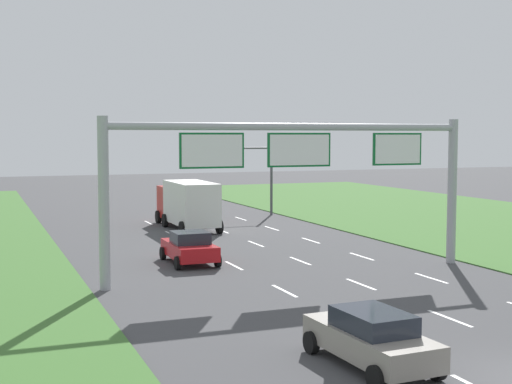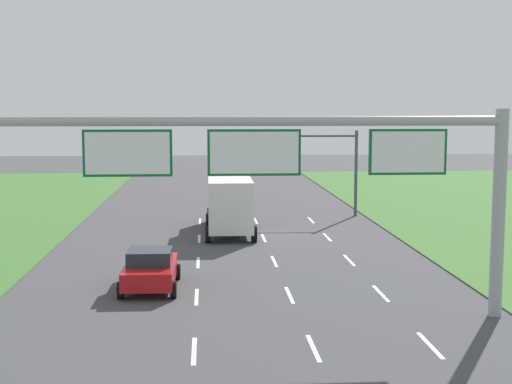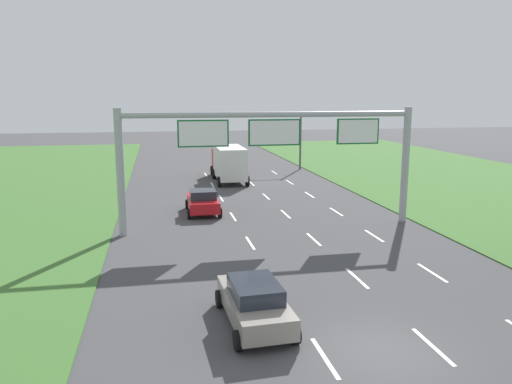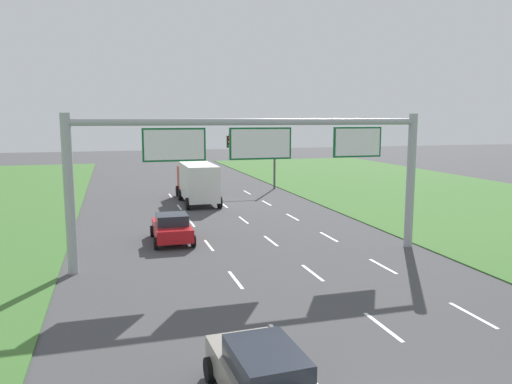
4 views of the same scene
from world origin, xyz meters
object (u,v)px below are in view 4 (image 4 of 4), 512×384
(car_near_red, at_px, (265,378))
(traffic_light_mast, at_px, (255,149))
(sign_gantry, at_px, (259,157))
(box_truck, at_px, (197,181))
(car_mid_lane, at_px, (172,228))

(car_near_red, height_order, traffic_light_mast, traffic_light_mast)
(sign_gantry, bearing_deg, box_truck, 90.48)
(box_truck, relative_size, sign_gantry, 0.46)
(car_near_red, bearing_deg, traffic_light_mast, 71.54)
(car_near_red, xyz_separation_m, box_truck, (3.32, 29.37, 0.93))
(traffic_light_mast, bearing_deg, box_truck, -139.15)
(traffic_light_mast, bearing_deg, sign_gantry, -105.66)
(box_truck, xyz_separation_m, traffic_light_mast, (6.52, 5.64, 2.14))
(car_near_red, bearing_deg, sign_gantry, 71.46)
(car_near_red, bearing_deg, car_mid_lane, 87.90)
(car_mid_lane, xyz_separation_m, sign_gantry, (3.66, -4.52, 4.16))
(car_mid_lane, bearing_deg, sign_gantry, -50.24)
(sign_gantry, height_order, traffic_light_mast, sign_gantry)
(car_near_red, distance_m, car_mid_lane, 16.78)
(box_truck, bearing_deg, car_near_red, -96.10)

